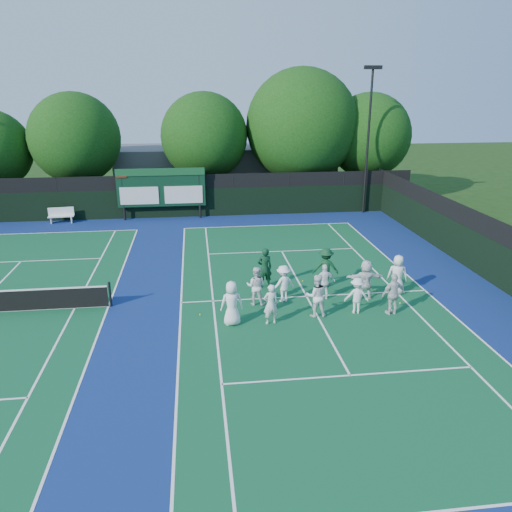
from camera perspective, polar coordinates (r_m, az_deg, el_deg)
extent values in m
plane|color=#18340E|center=(21.28, 6.38, -5.69)|extent=(120.00, 120.00, 0.00)
cube|color=navy|center=(21.71, -9.92, -5.35)|extent=(34.00, 32.00, 0.01)
cube|color=#10512C|center=(22.17, 5.79, -4.61)|extent=(10.97, 23.77, 0.00)
cube|color=white|center=(33.22, 1.33, 3.50)|extent=(10.97, 0.08, 0.00)
cube|color=white|center=(21.68, -8.56, -5.28)|extent=(0.08, 23.77, 0.00)
cube|color=white|center=(23.94, 18.74, -3.74)|extent=(0.08, 23.77, 0.00)
cube|color=white|center=(21.67, -4.93, -5.14)|extent=(0.08, 23.77, 0.00)
cube|color=white|center=(23.39, 15.70, -3.96)|extent=(0.08, 23.77, 0.00)
cube|color=white|center=(16.70, 10.69, -13.25)|extent=(8.23, 0.08, 0.00)
cube|color=white|center=(28.03, 2.96, 0.55)|extent=(8.23, 0.08, 0.00)
cube|color=white|center=(22.17, 5.79, -4.60)|extent=(0.08, 12.80, 0.00)
cube|color=white|center=(34.17, -22.60, 2.47)|extent=(10.97, 0.08, 0.00)
cube|color=white|center=(22.00, -16.51, -5.52)|extent=(0.08, 23.77, 0.00)
cube|color=white|center=(22.28, -19.99, -5.59)|extent=(0.08, 23.77, 0.00)
cube|color=white|center=(29.16, -25.27, -0.56)|extent=(8.23, 0.08, 0.00)
cube|color=black|center=(35.69, -9.02, 5.98)|extent=(34.00, 0.08, 2.00)
cube|color=black|center=(35.39, -9.14, 8.35)|extent=(34.00, 0.05, 1.00)
cube|color=black|center=(25.31, 26.18, -1.11)|extent=(0.08, 32.00, 2.00)
cube|color=black|center=(24.89, 26.67, 2.14)|extent=(0.05, 32.00, 1.00)
cylinder|color=black|center=(35.46, -14.96, 6.74)|extent=(0.16, 0.16, 3.50)
cylinder|color=black|center=(35.12, -6.47, 7.14)|extent=(0.16, 0.16, 3.50)
cube|color=black|center=(35.11, -10.78, 7.67)|extent=(6.00, 0.15, 2.60)
cube|color=#144823|center=(34.82, -10.90, 9.42)|extent=(6.00, 0.05, 0.50)
cube|color=silver|center=(35.24, -13.19, 6.72)|extent=(2.60, 0.04, 1.20)
cube|color=silver|center=(35.04, -8.28, 6.95)|extent=(2.60, 0.04, 1.20)
cube|color=maroon|center=(35.10, -15.18, 9.01)|extent=(0.70, 0.04, 0.50)
cube|color=#5D5E63|center=(43.43, -3.45, 9.79)|extent=(18.00, 6.00, 4.00)
cylinder|color=black|center=(36.79, 12.65, 12.47)|extent=(0.16, 0.16, 10.00)
cube|color=black|center=(36.62, 13.24, 20.25)|extent=(1.20, 0.30, 0.25)
cylinder|color=black|center=(21.77, -16.34, -4.22)|extent=(0.10, 0.10, 1.10)
cube|color=white|center=(36.26, -21.39, 4.24)|extent=(1.70, 0.62, 0.07)
cube|color=white|center=(36.35, -21.39, 4.78)|extent=(1.66, 0.25, 0.55)
cube|color=white|center=(36.49, -22.36, 3.81)|extent=(0.11, 0.39, 0.44)
cube|color=white|center=(36.16, -20.32, 3.93)|extent=(0.11, 0.39, 0.44)
sphere|color=#0F370C|center=(41.29, -26.98, 10.05)|extent=(3.96, 3.96, 3.96)
cylinder|color=black|center=(39.93, -19.38, 7.07)|extent=(0.44, 0.44, 2.77)
sphere|color=#0F370C|center=(39.40, -19.99, 12.53)|extent=(6.54, 6.54, 6.54)
sphere|color=#0F370C|center=(39.64, -18.93, 11.72)|extent=(4.58, 4.58, 4.58)
cylinder|color=black|center=(39.02, -5.74, 7.84)|extent=(0.44, 0.44, 2.83)
sphere|color=#0F370C|center=(38.48, -5.93, 13.46)|extent=(6.47, 6.47, 6.47)
sphere|color=#0F370C|center=(38.86, -5.00, 12.58)|extent=(4.53, 4.53, 4.53)
cylinder|color=black|center=(39.87, 5.05, 8.07)|extent=(0.44, 0.44, 2.79)
sphere|color=#0F370C|center=(39.28, 5.25, 14.65)|extent=(8.50, 8.50, 8.50)
sphere|color=#0F370C|center=(39.77, 5.99, 13.45)|extent=(5.95, 5.95, 5.95)
cylinder|color=black|center=(41.31, 12.38, 8.04)|extent=(0.44, 0.44, 2.74)
sphere|color=#0F370C|center=(40.80, 12.76, 13.29)|extent=(6.50, 6.50, 6.50)
sphere|color=#0F370C|center=(41.35, 13.36, 12.41)|extent=(4.55, 4.55, 4.55)
sphere|color=#CBCF18|center=(20.34, -3.13, -6.70)|extent=(0.07, 0.07, 0.07)
sphere|color=#CBCF18|center=(23.27, 13.45, -3.82)|extent=(0.07, 0.07, 0.07)
sphere|color=#CBCF18|center=(22.00, 15.48, -5.36)|extent=(0.07, 0.07, 0.07)
sphere|color=#CBCF18|center=(20.43, -6.41, -6.69)|extent=(0.07, 0.07, 0.07)
sphere|color=#CBCF18|center=(23.78, 5.36, -2.87)|extent=(0.07, 0.07, 0.07)
sphere|color=#CBCF18|center=(22.19, 16.13, -5.21)|extent=(0.07, 0.07, 0.07)
imported|color=white|center=(19.26, -2.79, -5.41)|extent=(0.92, 0.64, 1.78)
imported|color=silver|center=(19.34, 1.69, -5.52)|extent=(0.66, 0.50, 1.64)
imported|color=white|center=(20.07, 6.91, -4.52)|extent=(0.90, 0.72, 1.76)
imported|color=white|center=(20.66, 11.44, -4.45)|extent=(1.04, 0.68, 1.52)
imported|color=silver|center=(20.84, 15.42, -4.22)|extent=(1.09, 0.63, 1.75)
imported|color=white|center=(20.98, -0.01, -3.44)|extent=(0.97, 0.85, 1.68)
imported|color=white|center=(21.31, 3.15, -3.18)|extent=(1.20, 0.94, 1.63)
imported|color=white|center=(21.73, 7.84, -2.95)|extent=(0.96, 0.46, 1.59)
imported|color=white|center=(22.10, 12.42, -2.62)|extent=(1.65, 0.60, 1.76)
imported|color=white|center=(22.92, 15.86, -2.07)|extent=(1.01, 0.80, 1.80)
imported|color=#0E331D|center=(22.75, 0.99, -1.36)|extent=(0.73, 0.53, 1.88)
imported|color=#103D1F|center=(23.06, 7.96, -1.31)|extent=(1.29, 0.86, 1.85)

